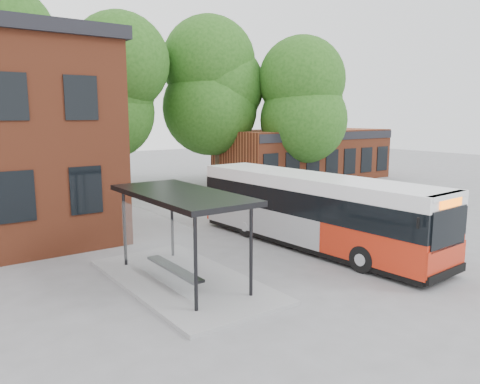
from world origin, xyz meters
TOP-DOWN VIEW (x-y plane):
  - ground at (0.00, 0.00)m, footprint 100.00×100.00m
  - shop_row at (15.00, 14.00)m, footprint 14.00×6.20m
  - bus_shelter at (-4.50, -1.00)m, footprint 3.60×7.00m
  - bike_rail at (9.28, 10.00)m, footprint 5.20×0.10m
  - tree_0 at (-6.00, 16.00)m, footprint 7.92×7.92m
  - tree_1 at (1.00, 17.00)m, footprint 7.92×7.92m
  - tree_2 at (8.00, 16.00)m, footprint 7.92×7.92m
  - tree_3 at (13.00, 12.00)m, footprint 7.04×7.04m
  - city_bus at (1.64, -0.44)m, footprint 3.00×11.34m
  - bicycle_0 at (7.55, 10.67)m, footprint 1.92×0.88m
  - bicycle_1 at (8.03, 10.26)m, footprint 1.79×0.80m
  - bicycle_2 at (8.93, 9.04)m, footprint 1.78×0.93m
  - bicycle_3 at (8.88, 10.48)m, footprint 1.79×0.88m
  - bicycle_4 at (9.78, 10.40)m, footprint 1.86×0.73m
  - bicycle_5 at (10.05, 10.50)m, footprint 1.92×0.86m
  - bicycle_6 at (10.90, 10.19)m, footprint 1.95×1.24m
  - bicycle_7 at (12.00, 9.99)m, footprint 1.89×1.16m

SIDE VIEW (x-z plane):
  - ground at x=0.00m, z-range 0.00..0.00m
  - bike_rail at x=9.28m, z-range 0.00..0.38m
  - bicycle_2 at x=8.93m, z-range 0.00..0.89m
  - bicycle_4 at x=9.78m, z-range 0.00..0.96m
  - bicycle_6 at x=10.90m, z-range 0.00..0.97m
  - bicycle_0 at x=7.55m, z-range 0.00..0.97m
  - bicycle_3 at x=8.88m, z-range 0.00..1.04m
  - bicycle_1 at x=8.03m, z-range 0.00..1.04m
  - bicycle_7 at x=12.00m, z-range 0.00..1.10m
  - bicycle_5 at x=10.05m, z-range 0.00..1.11m
  - city_bus at x=1.64m, z-range 0.00..2.85m
  - bus_shelter at x=-4.50m, z-range 0.00..2.90m
  - shop_row at x=15.00m, z-range 0.00..4.00m
  - tree_3 at x=13.00m, z-range 0.00..9.28m
  - tree_1 at x=1.00m, z-range 0.00..10.40m
  - tree_0 at x=-6.00m, z-range 0.00..11.00m
  - tree_2 at x=8.00m, z-range 0.00..11.00m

